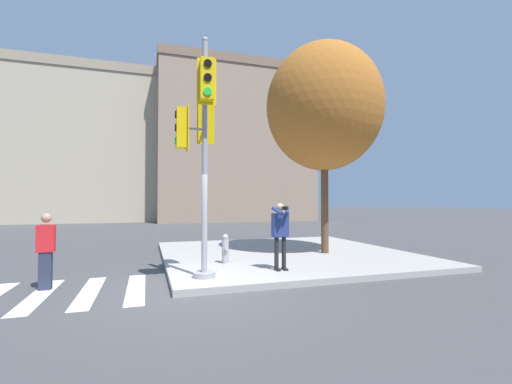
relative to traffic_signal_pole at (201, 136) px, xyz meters
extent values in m
plane|color=#424244|center=(-0.17, -0.45, -3.37)|extent=(160.00, 160.00, 0.00)
cube|color=#9E9B96|center=(3.33, 3.05, -3.30)|extent=(8.00, 8.00, 0.15)
cube|color=silver|center=(-1.37, 0.06, -3.37)|extent=(0.37, 2.71, 0.01)
cube|color=silver|center=(-2.29, 0.06, -3.37)|extent=(0.37, 2.71, 0.01)
cube|color=silver|center=(-3.20, 0.06, -3.37)|extent=(0.37, 2.71, 0.01)
cylinder|color=#939399|center=(0.09, 0.00, -3.16)|extent=(0.51, 0.51, 0.12)
cylinder|color=#939399|center=(0.09, 0.00, -0.45)|extent=(0.13, 0.13, 5.31)
sphere|color=#939399|center=(0.09, 0.00, 2.25)|extent=(0.15, 0.15, 0.15)
cylinder|color=#939399|center=(0.14, 0.23, 0.40)|extent=(0.12, 0.34, 0.05)
cube|color=#E5B70C|center=(0.21, 0.51, 0.40)|extent=(0.35, 0.30, 0.90)
cube|color=#E5B70C|center=(0.18, 0.38, 0.40)|extent=(0.42, 0.11, 1.02)
cylinder|color=black|center=(0.24, 0.64, 0.70)|extent=(0.17, 0.07, 0.17)
cylinder|color=black|center=(0.24, 0.64, 0.40)|extent=(0.17, 0.07, 0.17)
cylinder|color=green|center=(0.24, 0.64, 0.10)|extent=(0.17, 0.07, 0.17)
cylinder|color=#939399|center=(0.08, -0.23, 1.14)|extent=(0.07, 0.34, 0.05)
cube|color=#E5B70C|center=(0.06, -0.52, 1.14)|extent=(0.32, 0.26, 0.90)
cube|color=#E5B70C|center=(0.07, -0.39, 1.14)|extent=(0.42, 0.05, 1.02)
cylinder|color=black|center=(0.05, -0.66, 1.44)|extent=(0.17, 0.04, 0.17)
cylinder|color=black|center=(0.05, -0.66, 1.14)|extent=(0.17, 0.04, 0.17)
cylinder|color=green|center=(0.05, -0.66, 0.84)|extent=(0.17, 0.04, 0.17)
cylinder|color=#939399|center=(-0.14, 0.00, 0.16)|extent=(0.34, 0.05, 0.05)
cube|color=#E5B70C|center=(-0.43, 0.00, 0.16)|extent=(0.24, 0.30, 0.90)
cube|color=#E5B70C|center=(-0.30, 0.00, 0.16)|extent=(0.03, 0.42, 1.02)
cylinder|color=black|center=(-0.57, 0.00, 0.46)|extent=(0.03, 0.17, 0.17)
cylinder|color=black|center=(-0.57, 0.00, 0.16)|extent=(0.03, 0.17, 0.17)
cylinder|color=green|center=(-0.57, 0.00, -0.14)|extent=(0.03, 0.17, 0.17)
cube|color=black|center=(1.95, 0.19, -3.20)|extent=(0.09, 0.24, 0.05)
cube|color=black|center=(2.15, 0.19, -3.20)|extent=(0.09, 0.24, 0.05)
cylinder|color=black|center=(1.95, 0.25, -2.80)|extent=(0.11, 0.11, 0.83)
cylinder|color=black|center=(2.15, 0.25, -2.80)|extent=(0.11, 0.11, 0.83)
cube|color=navy|center=(2.05, 0.25, -2.09)|extent=(0.40, 0.22, 0.59)
sphere|color=tan|center=(2.05, 0.25, -1.64)|extent=(0.20, 0.20, 0.20)
cube|color=black|center=(2.05, -0.06, -1.66)|extent=(0.12, 0.10, 0.09)
cylinder|color=black|center=(2.05, -0.13, -1.66)|extent=(0.06, 0.08, 0.06)
cylinder|color=navy|center=(1.92, 0.11, -1.73)|extent=(0.23, 0.35, 0.22)
cylinder|color=navy|center=(2.19, 0.11, -1.73)|extent=(0.23, 0.35, 0.22)
cube|color=#282D42|center=(-3.21, 0.52, -2.97)|extent=(0.24, 0.16, 0.81)
cube|color=red|center=(-3.21, 0.52, -2.28)|extent=(0.34, 0.20, 0.57)
sphere|color=tan|center=(-3.21, 0.52, -1.85)|extent=(0.20, 0.20, 0.20)
cylinder|color=brown|center=(4.52, 2.41, -1.45)|extent=(0.25, 0.25, 3.55)
ellipsoid|color=#A86023|center=(4.52, 2.41, 1.69)|extent=(3.90, 3.90, 4.29)
cylinder|color=#99999E|center=(0.93, 1.57, -2.89)|extent=(0.19, 0.19, 0.67)
sphere|color=#99999E|center=(0.93, 1.57, -2.50)|extent=(0.17, 0.17, 0.17)
cylinder|color=#99999E|center=(0.93, 1.45, -2.81)|extent=(0.09, 0.06, 0.09)
cube|color=tan|center=(-5.61, 28.28, 3.18)|extent=(15.16, 9.08, 13.11)
cube|color=gray|center=(-5.61, 28.28, 10.13)|extent=(15.36, 9.28, 0.80)
cube|color=gray|center=(6.98, 26.63, 3.69)|extent=(14.59, 10.85, 14.13)
cube|color=#7A604C|center=(6.98, 26.63, 11.16)|extent=(14.79, 11.05, 0.80)
camera|label=1|loc=(-1.17, -7.81, -1.48)|focal=24.00mm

